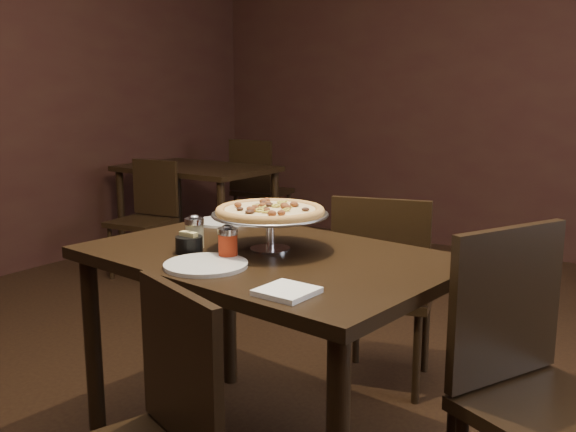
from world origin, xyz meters
The scene contains 15 objects.
room centered at (0.06, 0.03, 1.40)m, with size 6.04×7.04×2.84m.
dining_table centered at (-0.01, -0.03, 0.68)m, with size 1.33×0.96×0.78m.
background_table centered at (-2.20, 2.02, 0.64)m, with size 1.17×0.78×0.73m.
pizza_stand centered at (-0.03, 0.01, 0.92)m, with size 0.41×0.41×0.17m.
parmesan_shaker centered at (-0.27, -0.12, 0.84)m, with size 0.07×0.07×0.12m.
pepper_flake_shaker centered at (-0.07, -0.17, 0.84)m, with size 0.07×0.07×0.12m.
packet_caddy centered at (-0.24, -0.18, 0.81)m, with size 0.09×0.09×0.07m.
napkin_stack centered at (0.30, -0.37, 0.79)m, with size 0.15×0.15×0.02m, color white.
plate_left centered at (-0.47, 0.27, 0.78)m, with size 0.22×0.22×0.01m, color white.
plate_near centered at (-0.07, -0.29, 0.79)m, with size 0.27×0.27×0.01m, color white.
serving_spatula centered at (0.03, -0.02, 0.91)m, with size 0.16×0.16×0.02m.
chair_far centered at (0.08, 0.72, 0.49)m, with size 0.51×0.51×0.89m.
chair_side centered at (0.89, 0.02, 0.52)m, with size 0.59×0.59×0.95m.
bg_chair_far centered at (-2.11, 2.72, 0.50)m, with size 0.46×0.46×0.91m.
bg_chair_near centered at (-2.15, 1.42, 0.45)m, with size 0.43×0.43×0.83m.
Camera 1 is at (1.25, -1.77, 1.33)m, focal length 40.00 mm.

